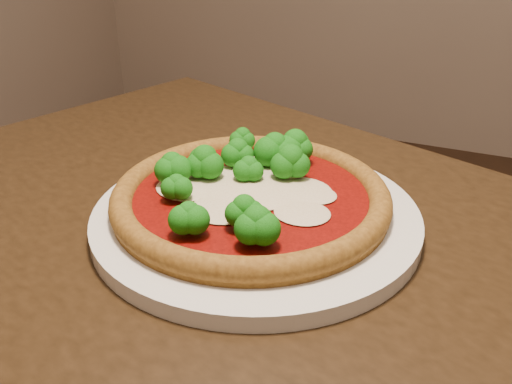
% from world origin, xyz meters
% --- Properties ---
extents(dining_table, '(1.28, 1.08, 0.75)m').
position_xyz_m(dining_table, '(-0.19, -0.23, 0.64)').
color(dining_table, black).
rests_on(dining_table, floor).
extents(plate, '(0.36, 0.36, 0.02)m').
position_xyz_m(plate, '(-0.22, -0.16, 0.76)').
color(plate, silver).
rests_on(plate, dining_table).
extents(pizza, '(0.31, 0.31, 0.06)m').
position_xyz_m(pizza, '(-0.23, -0.15, 0.78)').
color(pizza, brown).
rests_on(pizza, plate).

